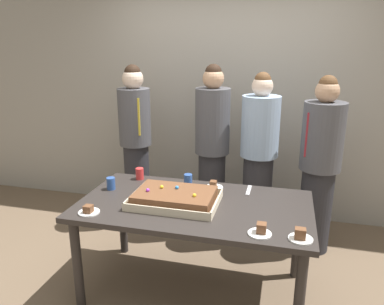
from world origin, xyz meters
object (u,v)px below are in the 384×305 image
at_px(plated_slice_near_left, 261,231).
at_px(drink_cup_far_end, 188,180).
at_px(plated_slice_far_left, 300,236).
at_px(sheet_cake, 175,198).
at_px(person_striped_tie_right, 320,165).
at_px(person_far_right_suit, 259,158).
at_px(person_serving_front, 136,144).
at_px(plated_slice_near_right, 89,211).
at_px(drink_cup_nearest, 140,174).
at_px(person_green_shirt_behind, 212,149).
at_px(drink_cup_middle, 111,183).
at_px(plated_slice_far_right, 214,186).
at_px(cake_server_utensil, 249,190).
at_px(party_table, 194,214).

distance_m(plated_slice_near_left, drink_cup_far_end, 0.94).
bearing_deg(plated_slice_far_left, sheet_cake, 160.51).
distance_m(person_striped_tie_right, person_far_right_suit, 0.55).
height_order(drink_cup_far_end, person_serving_front, person_serving_front).
bearing_deg(plated_slice_near_right, plated_slice_near_left, 0.08).
bearing_deg(plated_slice_near_right, drink_cup_nearest, 82.96).
height_order(plated_slice_near_left, person_green_shirt_behind, person_green_shirt_behind).
relative_size(plated_slice_near_left, drink_cup_middle, 1.50).
bearing_deg(plated_slice_far_right, person_green_shirt_behind, 102.71).
bearing_deg(person_green_shirt_behind, plated_slice_near_right, -20.50).
xyz_separation_m(drink_cup_nearest, drink_cup_middle, (-0.14, -0.28, 0.00)).
height_order(cake_server_utensil, person_far_right_suit, person_far_right_suit).
xyz_separation_m(plated_slice_near_right, drink_cup_far_end, (0.54, 0.68, 0.03)).
height_order(drink_cup_middle, person_serving_front, person_serving_front).
bearing_deg(drink_cup_nearest, cake_server_utensil, -1.76).
height_order(plated_slice_far_right, person_striped_tie_right, person_striped_tie_right).
height_order(plated_slice_near_right, cake_server_utensil, plated_slice_near_right).
xyz_separation_m(sheet_cake, drink_cup_middle, (-0.59, 0.14, 0.00)).
relative_size(plated_slice_far_right, cake_server_utensil, 0.75).
bearing_deg(plated_slice_far_right, plated_slice_far_left, -45.61).
bearing_deg(person_striped_tie_right, sheet_cake, -0.00).
distance_m(plated_slice_far_right, person_green_shirt_behind, 0.69).
bearing_deg(person_far_right_suit, person_green_shirt_behind, -67.53).
distance_m(drink_cup_middle, person_striped_tie_right, 1.86).
relative_size(sheet_cake, plated_slice_far_right, 4.31).
xyz_separation_m(plated_slice_near_left, drink_cup_nearest, (-1.11, 0.72, 0.03)).
bearing_deg(plated_slice_far_left, drink_cup_nearest, 151.42).
bearing_deg(drink_cup_middle, sheet_cake, -13.15).
bearing_deg(person_striped_tie_right, cake_server_utensil, 2.84).
bearing_deg(person_green_shirt_behind, drink_cup_far_end, -2.01).
relative_size(sheet_cake, person_green_shirt_behind, 0.38).
bearing_deg(cake_server_utensil, person_striped_tie_right, 43.65).
bearing_deg(drink_cup_nearest, drink_cup_far_end, -5.66).
distance_m(plated_slice_near_right, drink_cup_nearest, 0.73).
height_order(party_table, plated_slice_far_right, plated_slice_far_right).
height_order(sheet_cake, drink_cup_nearest, sheet_cake).
bearing_deg(person_far_right_suit, sheet_cake, -0.01).
distance_m(plated_slice_far_right, drink_cup_middle, 0.84).
distance_m(cake_server_utensil, person_green_shirt_behind, 0.79).
distance_m(party_table, plated_slice_near_right, 0.77).
distance_m(drink_cup_nearest, person_striped_tie_right, 1.62).
height_order(sheet_cake, person_striped_tie_right, person_striped_tie_right).
relative_size(sheet_cake, drink_cup_far_end, 6.47).
relative_size(drink_cup_nearest, person_striped_tie_right, 0.06).
distance_m(plated_slice_near_left, cake_server_utensil, 0.71).
height_order(plated_slice_near_right, drink_cup_nearest, drink_cup_nearest).
xyz_separation_m(plated_slice_far_right, person_green_shirt_behind, (-0.15, 0.66, 0.12)).
bearing_deg(plated_slice_far_right, person_serving_front, 145.30).
height_order(drink_cup_nearest, drink_cup_middle, same).
relative_size(plated_slice_near_right, person_striped_tie_right, 0.09).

